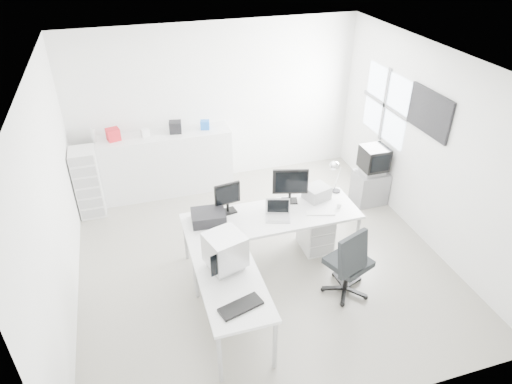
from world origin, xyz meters
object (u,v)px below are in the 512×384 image
object	(u,v)px
side_desk	(232,306)
laptop	(278,213)
inkjet_printer	(208,217)
lcd_monitor_large	(290,186)
laser_printer	(317,192)
drawer_pedestal	(316,231)
tv_cabinet	(370,187)
filing_cabinet	(88,182)
main_desk	(271,237)
crt_monitor	(225,254)
sideboard	(167,163)
crt_tv	(374,160)
office_chair	(349,259)
lcd_monitor_small	(227,198)

from	to	relation	value
side_desk	laptop	distance (m)	1.43
inkjet_printer	lcd_monitor_large	bearing A→B (deg)	12.07
laser_printer	drawer_pedestal	bearing A→B (deg)	-123.66
tv_cabinet	filing_cabinet	distance (m)	4.63
main_desk	crt_monitor	size ratio (longest dim) A/B	5.85
crt_monitor	sideboard	xyz separation A→B (m)	(-0.28, 3.14, -0.41)
crt_tv	side_desk	bearing A→B (deg)	-145.18
crt_tv	filing_cabinet	size ratio (longest dim) A/B	0.44
crt_monitor	crt_tv	world-z (taller)	crt_monitor
laser_printer	tv_cabinet	world-z (taller)	laser_printer
drawer_pedestal	inkjet_printer	distance (m)	1.64
inkjet_printer	crt_monitor	world-z (taller)	crt_monitor
laser_printer	lcd_monitor_large	bearing A→B (deg)	158.44
lcd_monitor_large	sideboard	world-z (taller)	lcd_monitor_large
drawer_pedestal	office_chair	size ratio (longest dim) A/B	0.56
lcd_monitor_large	filing_cabinet	xyz separation A→B (m)	(-2.78, 1.73, -0.44)
main_desk	inkjet_printer	xyz separation A→B (m)	(-0.85, 0.10, 0.45)
tv_cabinet	filing_cabinet	xyz separation A→B (m)	(-4.50, 1.04, 0.28)
inkjet_printer	laser_printer	xyz separation A→B (m)	(1.60, 0.12, 0.02)
office_chair	laser_printer	bearing A→B (deg)	66.80
tv_cabinet	side_desk	bearing A→B (deg)	-145.18
main_desk	tv_cabinet	world-z (taller)	main_desk
crt_monitor	tv_cabinet	distance (m)	3.49
sideboard	office_chair	bearing A→B (deg)	-60.03
laptop	tv_cabinet	xyz separation A→B (m)	(2.02, 1.03, -0.56)
lcd_monitor_large	laser_printer	distance (m)	0.43
sideboard	inkjet_printer	bearing A→B (deg)	-82.80
main_desk	crt_monitor	bearing A→B (deg)	-135.00
inkjet_printer	tv_cabinet	distance (m)	3.09
main_desk	office_chair	world-z (taller)	office_chair
lcd_monitor_large	filing_cabinet	world-z (taller)	lcd_monitor_large
main_desk	filing_cabinet	bearing A→B (deg)	140.87
side_desk	drawer_pedestal	bearing A→B (deg)	36.57
drawer_pedestal	lcd_monitor_large	distance (m)	0.81
lcd_monitor_small	office_chair	world-z (taller)	lcd_monitor_small
inkjet_printer	laser_printer	distance (m)	1.60
laptop	crt_monitor	size ratio (longest dim) A/B	0.73
laser_printer	crt_tv	xyz separation A→B (m)	(1.32, 0.71, -0.05)
lcd_monitor_large	laser_printer	bearing A→B (deg)	10.93
laptop	office_chair	world-z (taller)	office_chair
side_desk	office_chair	bearing A→B (deg)	6.77
drawer_pedestal	office_chair	bearing A→B (deg)	-88.84
drawer_pedestal	tv_cabinet	distance (m)	1.63
inkjet_printer	crt_monitor	bearing A→B (deg)	-85.05
lcd_monitor_large	drawer_pedestal	bearing A→B (deg)	-14.52
office_chair	filing_cabinet	bearing A→B (deg)	115.78
laser_printer	office_chair	xyz separation A→B (m)	(-0.03, -1.13, -0.31)
crt_monitor	laser_printer	bearing A→B (deg)	17.03
side_desk	laser_printer	size ratio (longest dim) A/B	4.19
office_chair	filing_cabinet	distance (m)	4.27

